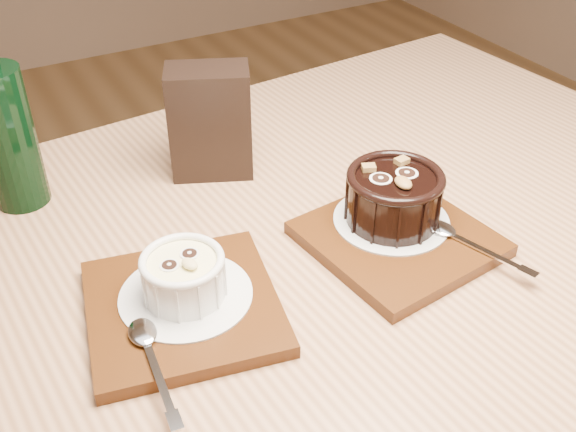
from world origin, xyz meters
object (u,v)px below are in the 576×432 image
green_bottle (6,133)px  tray_left (183,307)px  table (295,318)px  tray_right (398,239)px  ramekin_white (183,275)px  ramekin_dark (394,195)px  condiment_stand (210,122)px

green_bottle → tray_left: bearing=-70.9°
table → tray_right: 0.15m
ramekin_white → tray_right: (0.24, -0.02, -0.03)m
ramekin_dark → ramekin_white: bearing=-170.7°
ramekin_white → table: bearing=-9.9°
ramekin_white → tray_right: 0.24m
table → ramekin_white: ramekin_white is taller
tray_left → ramekin_dark: bearing=2.4°
ramekin_white → condiment_stand: condiment_stand is taller
condiment_stand → tray_right: bearing=-64.5°
tray_left → tray_right: 0.25m
table → tray_left: bearing=-171.1°
ramekin_white → ramekin_dark: size_ratio=0.76×
tray_left → green_bottle: green_bottle is taller
ramekin_white → tray_right: bearing=-21.1°
table → green_bottle: size_ratio=5.31×
tray_right → tray_left: bearing=177.0°
ramekin_dark → condiment_stand: (-0.12, 0.22, 0.02)m
green_bottle → condiment_stand: bearing=-12.0°
table → ramekin_dark: ramekin_dark is taller
ramekin_dark → tray_right: bearing=-98.6°
tray_left → ramekin_dark: 0.26m
ramekin_white → tray_right: size_ratio=0.45×
tray_right → condiment_stand: bearing=115.5°
tray_right → ramekin_dark: size_ratio=1.68×
tray_left → green_bottle: 0.30m
green_bottle → ramekin_white: bearing=-69.3°
tray_left → condiment_stand: (0.13, 0.23, 0.06)m
table → tray_left: tray_left is taller
tray_left → ramekin_dark: (0.25, 0.01, 0.04)m
table → ramekin_white: size_ratio=15.58×
green_bottle → table: bearing=-47.5°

